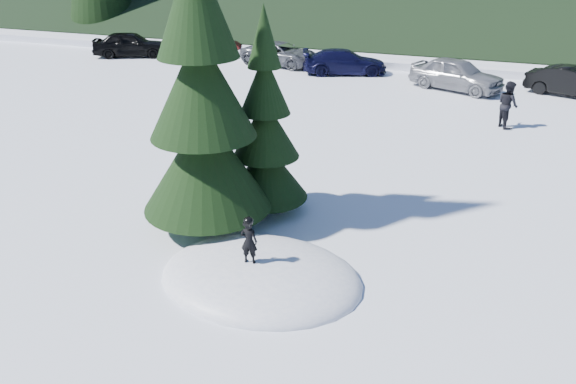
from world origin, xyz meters
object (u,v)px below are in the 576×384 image
(spruce_short, at_px, (266,136))
(car_3, at_px, (345,62))
(adult_0, at_px, (508,104))
(car_2, at_px, (281,54))
(spruce_tall, at_px, (202,99))
(car_1, at_px, (211,45))
(car_4, at_px, (456,74))
(car_5, at_px, (572,82))
(child_skier, at_px, (249,242))
(car_0, at_px, (131,44))

(spruce_short, distance_m, car_3, 17.27)
(spruce_short, bearing_deg, adult_0, 59.80)
(spruce_short, relative_size, car_2, 1.14)
(spruce_tall, relative_size, car_3, 1.91)
(car_1, distance_m, car_4, 15.70)
(spruce_short, height_order, car_5, spruce_short)
(child_skier, distance_m, adult_0, 14.28)
(spruce_short, height_order, car_1, spruce_short)
(child_skier, relative_size, car_5, 0.24)
(spruce_short, height_order, car_4, spruce_short)
(child_skier, bearing_deg, car_2, -76.66)
(adult_0, height_order, car_1, adult_0)
(car_4, bearing_deg, car_3, 97.83)
(car_3, bearing_deg, child_skier, 169.66)
(car_2, bearing_deg, adult_0, -110.71)
(child_skier, xyz_separation_m, car_3, (-3.59, 20.39, -0.32))
(child_skier, height_order, car_3, child_skier)
(spruce_short, xyz_separation_m, car_1, (-11.81, 19.20, -1.43))
(adult_0, xyz_separation_m, car_0, (-22.15, 6.98, -0.13))
(child_skier, distance_m, car_1, 25.97)
(adult_0, height_order, car_2, adult_0)
(car_0, distance_m, car_1, 4.98)
(adult_0, bearing_deg, car_2, 26.75)
(car_0, xyz_separation_m, car_5, (24.90, -0.85, -0.10))
(car_2, relative_size, car_4, 1.04)
(spruce_short, distance_m, child_skier, 3.70)
(adult_0, xyz_separation_m, car_3, (-8.42, 6.95, -0.25))
(car_4, bearing_deg, spruce_short, -170.39)
(spruce_short, xyz_separation_m, car_0, (-16.29, 17.04, -1.33))
(spruce_tall, relative_size, car_2, 1.83)
(adult_0, relative_size, car_2, 0.38)
(car_2, height_order, car_3, car_3)
(car_4, bearing_deg, spruce_tall, -172.60)
(car_1, bearing_deg, adult_0, -129.80)
(car_4, bearing_deg, car_5, -60.04)
(adult_0, relative_size, car_5, 0.45)
(adult_0, xyz_separation_m, car_2, (-12.47, 7.85, -0.25))
(child_skier, bearing_deg, car_5, -117.59)
(spruce_tall, xyz_separation_m, car_2, (-5.62, 19.31, -2.67))
(spruce_short, bearing_deg, car_2, 110.29)
(car_0, relative_size, car_1, 1.11)
(spruce_tall, height_order, car_5, spruce_tall)
(adult_0, height_order, car_3, adult_0)
(child_skier, bearing_deg, spruce_tall, -50.66)
(car_2, bearing_deg, car_0, 106.56)
(spruce_tall, bearing_deg, car_5, 61.37)
(car_3, height_order, car_5, car_5)
(spruce_tall, xyz_separation_m, adult_0, (6.86, 11.46, -2.42))
(spruce_short, height_order, car_3, spruce_short)
(spruce_tall, height_order, spruce_short, spruce_tall)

